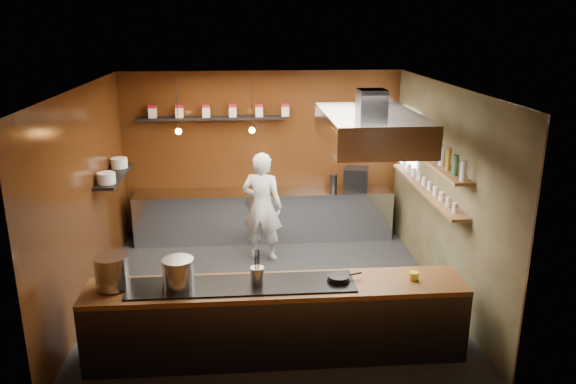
{
  "coord_description": "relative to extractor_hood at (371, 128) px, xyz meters",
  "views": [
    {
      "loc": [
        -0.34,
        -7.46,
        3.84
      ],
      "look_at": [
        0.29,
        0.4,
        1.42
      ],
      "focal_mm": 35.0,
      "sensor_mm": 36.0,
      "label": 1
    }
  ],
  "objects": [
    {
      "name": "stockpot_small",
      "position": [
        -2.41,
        -1.2,
        -1.4
      ],
      "size": [
        0.39,
        0.39,
        0.34
      ],
      "primitive_type": "cylinder",
      "rotation": [
        0.0,
        0.0,
        0.08
      ],
      "color": "silver",
      "rests_on": "pass_counter"
    },
    {
      "name": "floor",
      "position": [
        -1.3,
        0.4,
        -2.51
      ],
      "size": [
        5.0,
        5.0,
        0.0
      ],
      "primitive_type": "plane",
      "color": "black",
      "rests_on": "ground"
    },
    {
      "name": "plate_stacks",
      "position": [
        -3.64,
        1.4,
        -0.86
      ],
      "size": [
        0.26,
        1.16,
        0.16
      ],
      "color": "white",
      "rests_on": "plate_shelf"
    },
    {
      "name": "prep_counter",
      "position": [
        -1.3,
        2.57,
        -2.06
      ],
      "size": [
        4.6,
        0.65,
        0.9
      ],
      "primitive_type": "cube",
      "color": "silver",
      "rests_on": "floor"
    },
    {
      "name": "pass_counter",
      "position": [
        -1.3,
        -1.2,
        -2.04
      ],
      "size": [
        4.4,
        0.72,
        0.94
      ],
      "color": "#38383D",
      "rests_on": "floor"
    },
    {
      "name": "tin_shelf",
      "position": [
        -2.2,
        2.76,
        -0.31
      ],
      "size": [
        2.6,
        0.26,
        0.04
      ],
      "primitive_type": "cube",
      "color": "black",
      "rests_on": "back_wall"
    },
    {
      "name": "right_wall",
      "position": [
        1.2,
        0.4,
        -1.01
      ],
      "size": [
        0.0,
        5.0,
        5.0
      ],
      "primitive_type": "plane",
      "rotation": [
        1.57,
        0.0,
        -1.57
      ],
      "color": "#433D26",
      "rests_on": "ground"
    },
    {
      "name": "espresso_machine",
      "position": [
        0.36,
        2.5,
        -1.4
      ],
      "size": [
        0.51,
        0.49,
        0.41
      ],
      "primitive_type": "cube",
      "rotation": [
        0.0,
        0.0,
        -0.28
      ],
      "color": "black",
      "rests_on": "prep_counter"
    },
    {
      "name": "bottle_shelf_lower",
      "position": [
        1.04,
        0.7,
        -1.06
      ],
      "size": [
        0.26,
        2.8,
        0.04
      ],
      "primitive_type": "cube",
      "color": "#8D5E38",
      "rests_on": "right_wall"
    },
    {
      "name": "utensil_crock",
      "position": [
        -1.52,
        -1.2,
        -1.46
      ],
      "size": [
        0.2,
        0.2,
        0.2
      ],
      "primitive_type": "cylinder",
      "rotation": [
        0.0,
        0.0,
        0.35
      ],
      "color": "silver",
      "rests_on": "pass_counter"
    },
    {
      "name": "frying_pan",
      "position": [
        -0.58,
        -1.2,
        -1.53
      ],
      "size": [
        0.43,
        0.27,
        0.07
      ],
      "color": "black",
      "rests_on": "pass_counter"
    },
    {
      "name": "chef",
      "position": [
        -1.36,
        1.66,
        -1.59
      ],
      "size": [
        0.77,
        0.61,
        1.83
      ],
      "primitive_type": "imported",
      "rotation": [
        0.0,
        0.0,
        2.84
      ],
      "color": "silver",
      "rests_on": "floor"
    },
    {
      "name": "pendant_left",
      "position": [
        -2.7,
        2.1,
        -0.35
      ],
      "size": [
        0.1,
        0.1,
        0.95
      ],
      "color": "black",
      "rests_on": "ceiling"
    },
    {
      "name": "back_wall",
      "position": [
        -1.3,
        2.9,
        -1.01
      ],
      "size": [
        5.0,
        0.0,
        5.0
      ],
      "primitive_type": "plane",
      "rotation": [
        1.57,
        0.0,
        0.0
      ],
      "color": "#3B160A",
      "rests_on": "ground"
    },
    {
      "name": "bottles",
      "position": [
        1.04,
        0.7,
        -0.45
      ],
      "size": [
        0.06,
        2.66,
        0.24
      ],
      "color": "silver",
      "rests_on": "bottle_shelf_upper"
    },
    {
      "name": "stockpot_large",
      "position": [
        -3.16,
        -1.14,
        -1.38
      ],
      "size": [
        0.41,
        0.41,
        0.37
      ],
      "primitive_type": "cylinder",
      "rotation": [
        0.0,
        0.0,
        0.06
      ],
      "color": "#B6B8BD",
      "rests_on": "pass_counter"
    },
    {
      "name": "left_wall",
      "position": [
        -3.8,
        0.4,
        -1.01
      ],
      "size": [
        0.0,
        5.0,
        5.0
      ],
      "primitive_type": "plane",
      "rotation": [
        1.57,
        0.0,
        1.57
      ],
      "color": "#3B160A",
      "rests_on": "ground"
    },
    {
      "name": "extractor_hood",
      "position": [
        0.0,
        0.0,
        0.0
      ],
      "size": [
        1.2,
        2.0,
        0.72
      ],
      "color": "#38383D",
      "rests_on": "ceiling"
    },
    {
      "name": "plate_shelf",
      "position": [
        -3.64,
        1.4,
        -0.96
      ],
      "size": [
        0.3,
        1.4,
        0.04
      ],
      "primitive_type": "cube",
      "color": "black",
      "rests_on": "left_wall"
    },
    {
      "name": "pendant_right",
      "position": [
        -1.5,
        2.1,
        -0.35
      ],
      "size": [
        0.1,
        0.1,
        0.95
      ],
      "color": "black",
      "rests_on": "ceiling"
    },
    {
      "name": "ceiling",
      "position": [
        -1.3,
        0.4,
        0.49
      ],
      "size": [
        5.0,
        5.0,
        0.0
      ],
      "primitive_type": "plane",
      "rotation": [
        3.14,
        0.0,
        0.0
      ],
      "color": "silver",
      "rests_on": "back_wall"
    },
    {
      "name": "storage_tins",
      "position": [
        -2.05,
        2.76,
        -0.17
      ],
      "size": [
        2.43,
        0.13,
        0.22
      ],
      "color": "beige",
      "rests_on": "tin_shelf"
    },
    {
      "name": "window_pane",
      "position": [
        1.15,
        2.1,
        -0.61
      ],
      "size": [
        0.0,
        1.0,
        1.0
      ],
      "primitive_type": "plane",
      "rotation": [
        1.57,
        0.0,
        -1.57
      ],
      "color": "white",
      "rests_on": "right_wall"
    },
    {
      "name": "bottle_shelf_upper",
      "position": [
        1.04,
        0.7,
        -0.59
      ],
      "size": [
        0.26,
        2.8,
        0.04
      ],
      "primitive_type": "cube",
      "color": "#8D5E38",
      "rests_on": "right_wall"
    },
    {
      "name": "butter_jar",
      "position": [
        0.31,
        -1.2,
        -1.54
      ],
      "size": [
        0.13,
        0.13,
        0.1
      ],
      "primitive_type": "cylinder",
      "rotation": [
        0.0,
        0.0,
        0.22
      ],
      "color": "yellow",
      "rests_on": "pass_counter"
    },
    {
      "name": "wine_glasses",
      "position": [
        1.04,
        0.7,
        -0.97
      ],
      "size": [
        0.07,
        2.37,
        0.13
      ],
      "color": "silver",
      "rests_on": "bottle_shelf_lower"
    }
  ]
}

